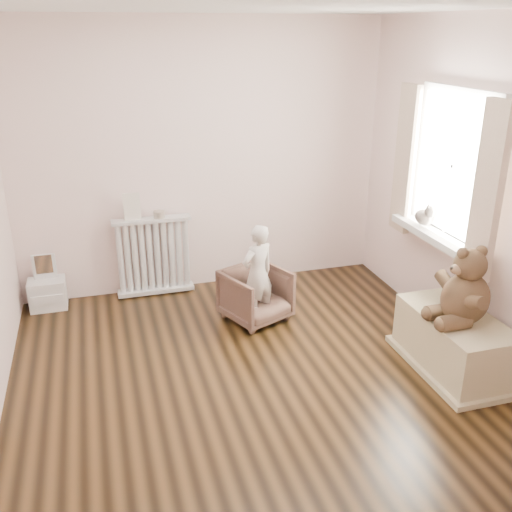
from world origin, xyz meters
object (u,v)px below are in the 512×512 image
object	(u,v)px
radiator	(154,257)
armchair	(256,295)
toy_vanity	(46,281)
teddy_bear	(466,294)
child	(258,274)
toy_bench	(454,345)
plush_cat	(425,214)

from	to	relation	value
radiator	armchair	bearing A→B (deg)	-44.65
toy_vanity	teddy_bear	world-z (taller)	teddy_bear
radiator	toy_vanity	bearing A→B (deg)	-178.31
child	toy_bench	distance (m)	1.71
radiator	toy_bench	size ratio (longest dim) A/B	0.83
radiator	toy_bench	distance (m)	2.87
teddy_bear	armchair	bearing A→B (deg)	134.39
teddy_bear	plush_cat	xyz separation A→B (m)	(0.16, 0.88, 0.33)
toy_vanity	radiator	bearing A→B (deg)	1.69
radiator	child	size ratio (longest dim) A/B	0.88
radiator	teddy_bear	size ratio (longest dim) A/B	1.36
armchair	plush_cat	bearing A→B (deg)	-39.08
toy_bench	teddy_bear	size ratio (longest dim) A/B	1.64
radiator	child	xyz separation A→B (m)	(0.81, -0.85, 0.08)
toy_vanity	plush_cat	xyz separation A→B (m)	(3.21, -1.16, 0.72)
child	teddy_bear	xyz separation A→B (m)	(1.23, -1.22, 0.20)
toy_vanity	toy_bench	world-z (taller)	toy_vanity
toy_bench	plush_cat	world-z (taller)	plush_cat
plush_cat	toy_bench	bearing A→B (deg)	-117.44
toy_vanity	plush_cat	size ratio (longest dim) A/B	2.17
armchair	toy_bench	size ratio (longest dim) A/B	0.55
plush_cat	armchair	bearing A→B (deg)	146.67
toy_vanity	child	xyz separation A→B (m)	(1.82, -0.82, 0.20)
radiator	teddy_bear	bearing A→B (deg)	-45.43
toy_vanity	child	size ratio (longest dim) A/B	0.58
armchair	child	world-z (taller)	child
armchair	teddy_bear	world-z (taller)	teddy_bear
armchair	radiator	bearing A→B (deg)	112.07
toy_bench	plush_cat	distance (m)	1.14
radiator	plush_cat	xyz separation A→B (m)	(2.20, -1.19, 0.61)
toy_vanity	toy_bench	bearing A→B (deg)	-32.61
armchair	child	size ratio (longest dim) A/B	0.59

